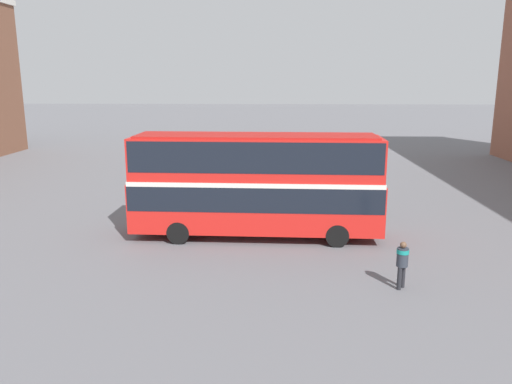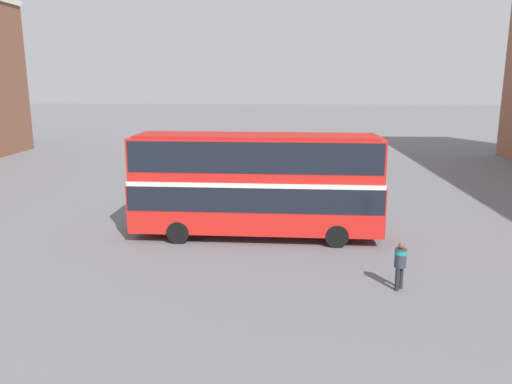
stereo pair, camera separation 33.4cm
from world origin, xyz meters
TOP-DOWN VIEW (x-y plane):
  - ground_plane at (0.00, 0.00)m, footprint 240.00×240.00m
  - double_decker_bus at (1.52, -0.66)m, footprint 11.02×2.83m
  - pedestrian_foreground at (6.64, -6.14)m, footprint 0.58×0.58m
  - parked_car_kerb_near at (-0.28, 14.05)m, footprint 4.62×2.36m

SIDE VIEW (x-z plane):
  - ground_plane at x=0.00m, z-range 0.00..0.00m
  - parked_car_kerb_near at x=-0.28m, z-range 0.01..1.61m
  - pedestrian_foreground at x=6.64m, z-range 0.19..1.85m
  - double_decker_bus at x=1.52m, z-range 0.33..4.95m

